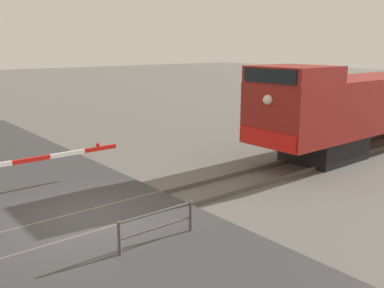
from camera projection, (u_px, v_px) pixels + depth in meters
The scene contains 6 objects.
ground_plane at pixel (90, 225), 11.54m from camera, with size 160.00×160.00×0.00m, color #605E59.
rail_track_left at pixel (78, 215), 12.07m from camera, with size 0.08×80.00×0.15m, color #59544C.
rail_track_right at pixel (102, 231), 10.98m from camera, with size 0.08×80.00×0.15m, color #59544C.
road_surface at pixel (90, 223), 11.53m from camera, with size 36.00×5.75×0.15m, color #38383A.
locomotive at pixel (378, 103), 20.33m from camera, with size 2.80×16.59×4.01m.
guard_railing at pixel (157, 224), 10.13m from camera, with size 0.08×2.13×0.95m.
Camera 1 is at (10.08, -4.63, 4.77)m, focal length 39.84 mm.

